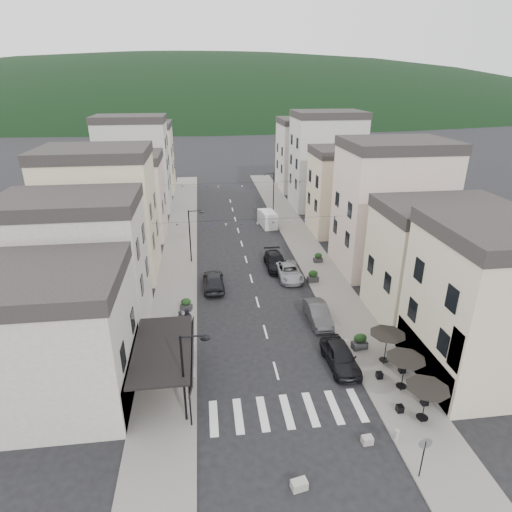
{
  "coord_description": "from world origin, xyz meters",
  "views": [
    {
      "loc": [
        -4.49,
        -18.16,
        18.97
      ],
      "look_at": [
        0.19,
        18.56,
        3.5
      ],
      "focal_mm": 30.0,
      "sensor_mm": 36.0,
      "label": 1
    }
  ],
  "objects_px": {
    "parked_car_b": "(318,313)",
    "parked_car_a": "(340,356)",
    "parked_car_d": "(276,261)",
    "parked_car_e": "(214,281)",
    "pedestrian_a": "(181,321)",
    "parked_car_c": "(289,272)",
    "delivery_van": "(268,219)",
    "pedestrian_b": "(187,319)"
  },
  "relations": [
    {
      "from": "delivery_van",
      "to": "pedestrian_b",
      "type": "distance_m",
      "value": 27.47
    },
    {
      "from": "parked_car_a",
      "to": "delivery_van",
      "type": "xyz_separation_m",
      "value": [
        -0.39,
        31.47,
        0.25
      ]
    },
    {
      "from": "pedestrian_a",
      "to": "pedestrian_b",
      "type": "relative_size",
      "value": 0.97
    },
    {
      "from": "parked_car_a",
      "to": "pedestrian_a",
      "type": "height_order",
      "value": "pedestrian_a"
    },
    {
      "from": "parked_car_a",
      "to": "parked_car_c",
      "type": "distance_m",
      "value": 14.67
    },
    {
      "from": "parked_car_c",
      "to": "pedestrian_b",
      "type": "xyz_separation_m",
      "value": [
        -10.05,
        -8.61,
        0.32
      ]
    },
    {
      "from": "parked_car_b",
      "to": "delivery_van",
      "type": "xyz_separation_m",
      "value": [
        -0.39,
        25.4,
        0.3
      ]
    },
    {
      "from": "parked_car_d",
      "to": "delivery_van",
      "type": "xyz_separation_m",
      "value": [
        1.28,
        14.16,
        0.3
      ]
    },
    {
      "from": "delivery_van",
      "to": "pedestrian_b",
      "type": "xyz_separation_m",
      "value": [
        -10.41,
        -25.42,
        -0.03
      ]
    },
    {
      "from": "parked_car_b",
      "to": "parked_car_e",
      "type": "relative_size",
      "value": 0.92
    },
    {
      "from": "parked_car_d",
      "to": "parked_car_e",
      "type": "xyz_separation_m",
      "value": [
        -6.77,
        -4.04,
        0.09
      ]
    },
    {
      "from": "parked_car_a",
      "to": "parked_car_e",
      "type": "height_order",
      "value": "parked_car_e"
    },
    {
      "from": "pedestrian_b",
      "to": "parked_car_b",
      "type": "bearing_deg",
      "value": 39.69
    },
    {
      "from": "parked_car_b",
      "to": "pedestrian_b",
      "type": "relative_size",
      "value": 2.52
    },
    {
      "from": "parked_car_b",
      "to": "pedestrian_a",
      "type": "distance_m",
      "value": 11.32
    },
    {
      "from": "parked_car_a",
      "to": "parked_car_c",
      "type": "xyz_separation_m",
      "value": [
        -0.76,
        14.65,
        -0.1
      ]
    },
    {
      "from": "parked_car_c",
      "to": "parked_car_e",
      "type": "distance_m",
      "value": 7.81
    },
    {
      "from": "parked_car_d",
      "to": "pedestrian_a",
      "type": "relative_size",
      "value": 2.95
    },
    {
      "from": "parked_car_d",
      "to": "delivery_van",
      "type": "distance_m",
      "value": 14.22
    },
    {
      "from": "pedestrian_a",
      "to": "parked_car_d",
      "type": "bearing_deg",
      "value": 40.66
    },
    {
      "from": "parked_car_b",
      "to": "pedestrian_a",
      "type": "relative_size",
      "value": 2.59
    },
    {
      "from": "parked_car_b",
      "to": "parked_car_d",
      "type": "relative_size",
      "value": 0.88
    },
    {
      "from": "parked_car_b",
      "to": "parked_car_e",
      "type": "xyz_separation_m",
      "value": [
        -8.45,
        7.2,
        0.09
      ]
    },
    {
      "from": "parked_car_e",
      "to": "delivery_van",
      "type": "xyz_separation_m",
      "value": [
        8.06,
        18.2,
        0.22
      ]
    },
    {
      "from": "parked_car_c",
      "to": "parked_car_e",
      "type": "xyz_separation_m",
      "value": [
        -7.69,
        -1.39,
        0.13
      ]
    },
    {
      "from": "parked_car_c",
      "to": "pedestrian_b",
      "type": "bearing_deg",
      "value": -140.43
    },
    {
      "from": "parked_car_b",
      "to": "parked_car_d",
      "type": "bearing_deg",
      "value": 97.99
    },
    {
      "from": "parked_car_b",
      "to": "parked_car_a",
      "type": "bearing_deg",
      "value": -90.47
    },
    {
      "from": "parked_car_b",
      "to": "parked_car_c",
      "type": "xyz_separation_m",
      "value": [
        -0.76,
        8.59,
        -0.04
      ]
    },
    {
      "from": "parked_car_b",
      "to": "parked_car_d",
      "type": "distance_m",
      "value": 11.36
    },
    {
      "from": "parked_car_a",
      "to": "parked_car_b",
      "type": "xyz_separation_m",
      "value": [
        0.0,
        6.07,
        -0.06
      ]
    },
    {
      "from": "pedestrian_b",
      "to": "parked_car_e",
      "type": "bearing_deg",
      "value": 111.49
    },
    {
      "from": "parked_car_c",
      "to": "parked_car_e",
      "type": "relative_size",
      "value": 1.03
    },
    {
      "from": "parked_car_b",
      "to": "pedestrian_b",
      "type": "bearing_deg",
      "value": 179.64
    },
    {
      "from": "pedestrian_a",
      "to": "parked_car_a",
      "type": "bearing_deg",
      "value": -36.74
    },
    {
      "from": "parked_car_b",
      "to": "delivery_van",
      "type": "relative_size",
      "value": 0.98
    },
    {
      "from": "parked_car_e",
      "to": "pedestrian_b",
      "type": "distance_m",
      "value": 7.6
    },
    {
      "from": "parked_car_e",
      "to": "delivery_van",
      "type": "bearing_deg",
      "value": -114.64
    },
    {
      "from": "parked_car_a",
      "to": "parked_car_d",
      "type": "relative_size",
      "value": 0.91
    },
    {
      "from": "parked_car_a",
      "to": "parked_car_d",
      "type": "bearing_deg",
      "value": 93.24
    },
    {
      "from": "parked_car_a",
      "to": "pedestrian_b",
      "type": "distance_m",
      "value": 12.38
    },
    {
      "from": "parked_car_e",
      "to": "pedestrian_a",
      "type": "relative_size",
      "value": 2.8
    }
  ]
}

